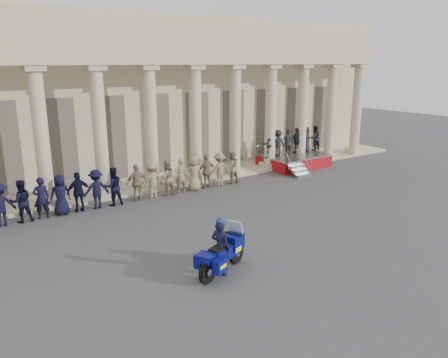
% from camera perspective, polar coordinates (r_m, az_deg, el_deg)
% --- Properties ---
extents(ground, '(90.00, 90.00, 0.00)m').
position_cam_1_polar(ground, '(15.77, -0.87, -8.99)').
color(ground, '#3C3C3E').
rests_on(ground, ground).
extents(building, '(40.00, 12.50, 9.00)m').
position_cam_1_polar(building, '(27.99, -18.09, 10.43)').
color(building, '#B8AC8A').
rests_on(building, ground).
extents(officer_rank, '(18.36, 0.68, 1.79)m').
position_cam_1_polar(officer_rank, '(20.13, -19.30, -1.76)').
color(officer_rank, black).
rests_on(officer_rank, ground).
extents(reviewing_stand, '(4.79, 3.85, 2.41)m').
position_cam_1_polar(reviewing_stand, '(27.77, 8.92, 4.30)').
color(reviewing_stand, gray).
rests_on(reviewing_stand, ground).
extents(motorcycle, '(2.22, 1.37, 1.50)m').
position_cam_1_polar(motorcycle, '(13.82, -0.17, -9.65)').
color(motorcycle, black).
rests_on(motorcycle, ground).
extents(rider, '(0.64, 0.76, 1.87)m').
position_cam_1_polar(rider, '(13.61, -0.47, -8.78)').
color(rider, black).
rests_on(rider, ground).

